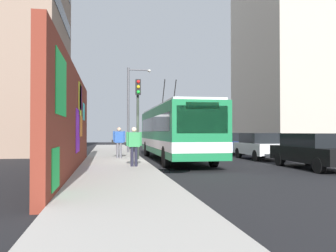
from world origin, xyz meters
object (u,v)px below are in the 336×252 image
(parked_car_white, at_px, (259,146))
(parked_car_navy, at_px, (226,143))
(parked_car_black, at_px, (313,150))
(pedestrian_at_curb, at_px, (134,143))
(pedestrian_midblock, at_px, (119,140))
(city_bus, at_px, (174,131))
(traffic_light, at_px, (138,105))
(street_lamp, at_px, (131,103))

(parked_car_white, bearing_deg, parked_car_navy, -0.00)
(parked_car_black, distance_m, pedestrian_at_curb, 7.91)
(parked_car_black, height_order, pedestrian_midblock, pedestrian_midblock)
(city_bus, bearing_deg, traffic_light, 109.41)
(parked_car_black, height_order, pedestrian_at_curb, pedestrian_at_curb)
(parked_car_navy, xyz_separation_m, pedestrian_at_curb, (-10.63, 7.85, 0.32))
(parked_car_white, height_order, parked_car_navy, same)
(parked_car_white, bearing_deg, pedestrian_midblock, 85.80)
(traffic_light, distance_m, street_lamp, 7.35)
(parked_car_white, bearing_deg, city_bus, 89.90)
(parked_car_black, bearing_deg, pedestrian_at_curb, 82.88)
(pedestrian_midblock, bearing_deg, city_bus, -100.92)
(parked_car_black, distance_m, parked_car_white, 5.59)
(parked_car_navy, bearing_deg, city_bus, 139.13)
(parked_car_navy, relative_size, pedestrian_at_curb, 2.77)
(parked_car_white, height_order, pedestrian_midblock, pedestrian_midblock)
(traffic_light, bearing_deg, parked_car_white, -84.19)
(parked_car_white, height_order, traffic_light, traffic_light)
(parked_car_white, bearing_deg, traffic_light, 95.81)
(parked_car_white, xyz_separation_m, pedestrian_midblock, (0.61, 8.33, 0.36))
(pedestrian_midblock, distance_m, pedestrian_at_curb, 5.25)
(traffic_light, bearing_deg, parked_car_black, -123.39)
(parked_car_navy, xyz_separation_m, pedestrian_midblock, (-5.41, 8.33, 0.36))
(traffic_light, bearing_deg, city_bus, -70.59)
(parked_car_white, xyz_separation_m, traffic_light, (-0.75, 7.35, 2.25))
(pedestrian_midblock, xyz_separation_m, pedestrian_at_curb, (-5.23, -0.48, -0.04))
(pedestrian_midblock, bearing_deg, parked_car_navy, -57.02)
(parked_car_navy, relative_size, pedestrian_midblock, 2.68)
(city_bus, xyz_separation_m, street_lamp, (6.56, 2.04, 2.08))
(parked_car_black, xyz_separation_m, pedestrian_at_curb, (0.98, 7.85, 0.32))
(pedestrian_midblock, bearing_deg, traffic_light, -144.27)
(parked_car_black, relative_size, street_lamp, 0.78)
(parked_car_black, height_order, parked_car_white, same)
(parked_car_navy, distance_m, pedestrian_at_curb, 13.22)
(parked_car_navy, bearing_deg, parked_car_black, 180.00)
(parked_car_white, distance_m, street_lamp, 10.21)
(parked_car_black, height_order, traffic_light, traffic_light)
(city_bus, relative_size, pedestrian_at_curb, 7.26)
(parked_car_navy, bearing_deg, pedestrian_midblock, 122.98)
(parked_car_black, bearing_deg, parked_car_white, 0.00)
(parked_car_navy, relative_size, traffic_light, 1.08)
(pedestrian_midblock, relative_size, street_lamp, 0.28)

